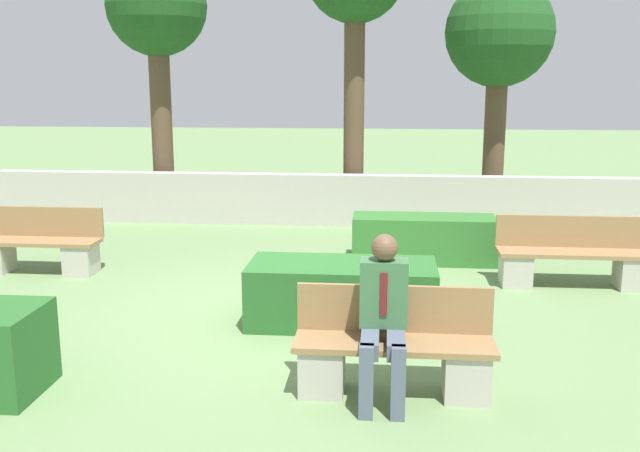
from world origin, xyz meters
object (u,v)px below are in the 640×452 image
tree_leftmost (157,15)px  bench_left_side (39,249)px  person_seated_man (383,311)px  bench_front (394,355)px  bench_right_side (573,260)px  tree_center_right (499,38)px

tree_leftmost → bench_left_side: bearing=-96.0°
person_seated_man → tree_leftmost: 9.06m
bench_front → bench_right_side: same height
tree_leftmost → tree_center_right: bearing=6.2°
bench_right_side → tree_center_right: tree_center_right is taller
bench_left_side → tree_center_right: (6.56, 4.77, 2.93)m
bench_front → tree_center_right: bearing=76.6°
bench_left_side → bench_right_side: same height
person_seated_man → bench_front: bearing=56.4°
tree_leftmost → tree_center_right: size_ratio=1.09×
bench_left_side → bench_right_side: (6.89, -0.00, 0.01)m
person_seated_man → tree_center_right: tree_center_right is taller
bench_right_side → tree_center_right: bearing=99.3°
bench_front → bench_right_side: 3.98m
bench_front → bench_right_side: size_ratio=0.87×
tree_center_right → person_seated_man: bearing=-103.8°
bench_right_side → tree_center_right: (-0.33, 4.77, 2.92)m
person_seated_man → tree_leftmost: tree_leftmost is taller
bench_left_side → bench_right_side: bearing=5.3°
person_seated_man → tree_center_right: bearing=76.2°
bench_front → tree_leftmost: tree_leftmost is taller
bench_front → bench_left_side: size_ratio=1.00×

